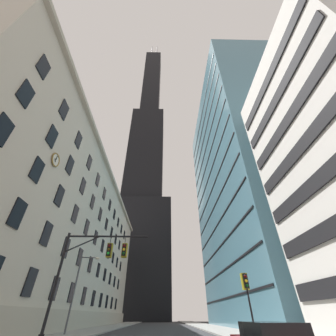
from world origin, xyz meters
The scene contains 6 objects.
station_building centered at (-18.59, 26.70, 13.34)m, with size 15.85×65.40×26.73m.
dark_skyscraper centered at (-10.14, 81.36, 62.65)m, with size 27.14×27.14×210.40m.
glass_office_midrise centered at (20.19, 27.43, 26.83)m, with size 18.48×37.18×53.67m.
traffic_signal_mast centered at (-4.55, 4.45, 5.04)m, with size 6.62×0.63×6.96m.
traffic_light_near_right centered at (6.42, 3.84, 3.34)m, with size 0.40×0.63×3.96m.
street_lamppost centered at (-8.56, 13.19, 4.42)m, with size 2.22×0.32×7.14m.
Camera 1 is at (0.66, -12.65, 1.59)m, focal length 22.22 mm.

